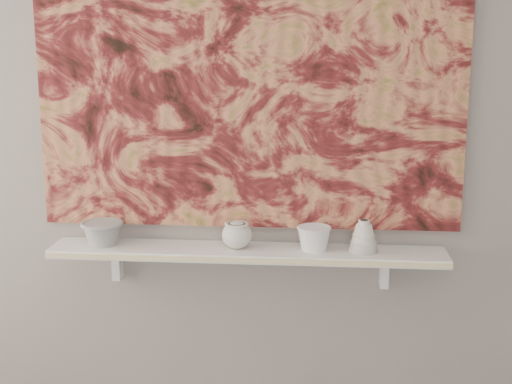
# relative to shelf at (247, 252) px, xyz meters

# --- Properties ---
(wall_back) EXTENTS (3.60, 0.00, 3.60)m
(wall_back) POSITION_rel_shelf_xyz_m (0.00, 0.09, 0.44)
(wall_back) COLOR gray
(wall_back) RESTS_ON floor
(shelf) EXTENTS (1.40, 0.18, 0.03)m
(shelf) POSITION_rel_shelf_xyz_m (0.00, 0.00, 0.00)
(shelf) COLOR white
(shelf) RESTS_ON wall_back
(shelf_stripe) EXTENTS (1.40, 0.01, 0.02)m
(shelf_stripe) POSITION_rel_shelf_xyz_m (0.00, -0.09, 0.00)
(shelf_stripe) COLOR beige
(shelf_stripe) RESTS_ON shelf
(bracket_left) EXTENTS (0.03, 0.06, 0.12)m
(bracket_left) POSITION_rel_shelf_xyz_m (-0.49, 0.06, -0.07)
(bracket_left) COLOR white
(bracket_left) RESTS_ON wall_back
(bracket_right) EXTENTS (0.03, 0.06, 0.12)m
(bracket_right) POSITION_rel_shelf_xyz_m (0.49, 0.06, -0.07)
(bracket_right) COLOR white
(bracket_right) RESTS_ON wall_back
(painting) EXTENTS (1.50, 0.02, 1.10)m
(painting) POSITION_rel_shelf_xyz_m (0.00, 0.08, 0.62)
(painting) COLOR maroon
(painting) RESTS_ON wall_back
(house_motif) EXTENTS (0.09, 0.00, 0.08)m
(house_motif) POSITION_rel_shelf_xyz_m (0.45, 0.07, 0.32)
(house_motif) COLOR black
(house_motif) RESTS_ON painting
(bowl_grey) EXTENTS (0.19, 0.19, 0.09)m
(bowl_grey) POSITION_rel_shelf_xyz_m (-0.52, 0.00, 0.06)
(bowl_grey) COLOR gray
(bowl_grey) RESTS_ON shelf
(cup_cream) EXTENTS (0.14, 0.14, 0.10)m
(cup_cream) POSITION_rel_shelf_xyz_m (-0.04, 0.00, 0.06)
(cup_cream) COLOR beige
(cup_cream) RESTS_ON shelf
(bell_vessel) EXTENTS (0.14, 0.14, 0.11)m
(bell_vessel) POSITION_rel_shelf_xyz_m (0.41, 0.00, 0.07)
(bell_vessel) COLOR silver
(bell_vessel) RESTS_ON shelf
(bowl_white) EXTENTS (0.12, 0.12, 0.09)m
(bowl_white) POSITION_rel_shelf_xyz_m (0.24, 0.00, 0.06)
(bowl_white) COLOR white
(bowl_white) RESTS_ON shelf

